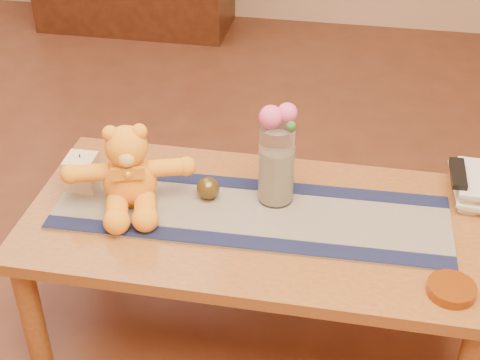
% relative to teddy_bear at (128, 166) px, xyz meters
% --- Properties ---
extents(floor, '(5.50, 5.50, 0.00)m').
position_rel_teddy_bear_xyz_m(floor, '(0.39, -0.00, -0.59)').
color(floor, '#4E2616').
rests_on(floor, ground).
extents(coffee_table_top, '(1.40, 0.70, 0.04)m').
position_rel_teddy_bear_xyz_m(coffee_table_top, '(0.39, -0.00, -0.16)').
color(coffee_table_top, brown).
rests_on(coffee_table_top, floor).
extents(table_leg_fl, '(0.07, 0.07, 0.41)m').
position_rel_teddy_bear_xyz_m(table_leg_fl, '(-0.25, -0.29, -0.38)').
color(table_leg_fl, brown).
rests_on(table_leg_fl, floor).
extents(table_leg_bl, '(0.07, 0.07, 0.41)m').
position_rel_teddy_bear_xyz_m(table_leg_bl, '(-0.25, 0.29, -0.38)').
color(table_leg_bl, brown).
rests_on(table_leg_bl, floor).
extents(table_leg_br, '(0.07, 0.07, 0.41)m').
position_rel_teddy_bear_xyz_m(table_leg_br, '(1.03, 0.29, -0.38)').
color(table_leg_br, brown).
rests_on(table_leg_br, floor).
extents(persian_runner, '(1.21, 0.38, 0.01)m').
position_rel_teddy_bear_xyz_m(persian_runner, '(0.37, 0.01, -0.13)').
color(persian_runner, '#211A48').
rests_on(persian_runner, coffee_table_top).
extents(runner_border_near, '(1.20, 0.09, 0.00)m').
position_rel_teddy_bear_xyz_m(runner_border_near, '(0.38, -0.14, -0.13)').
color(runner_border_near, '#131839').
rests_on(runner_border_near, persian_runner).
extents(runner_border_far, '(1.20, 0.09, 0.00)m').
position_rel_teddy_bear_xyz_m(runner_border_far, '(0.37, 0.15, -0.13)').
color(runner_border_far, '#131839').
rests_on(runner_border_far, persian_runner).
extents(teddy_bear, '(0.45, 0.41, 0.25)m').
position_rel_teddy_bear_xyz_m(teddy_bear, '(0.00, 0.00, 0.00)').
color(teddy_bear, orange).
rests_on(teddy_bear, persian_runner).
extents(pillar_candle, '(0.09, 0.09, 0.11)m').
position_rel_teddy_bear_xyz_m(pillar_candle, '(-0.17, 0.04, -0.07)').
color(pillar_candle, beige).
rests_on(pillar_candle, persian_runner).
extents(candle_wick, '(0.00, 0.00, 0.01)m').
position_rel_teddy_bear_xyz_m(candle_wick, '(-0.17, 0.04, -0.01)').
color(candle_wick, black).
rests_on(candle_wick, pillar_candle).
extents(glass_vase, '(0.11, 0.11, 0.26)m').
position_rel_teddy_bear_xyz_m(glass_vase, '(0.44, 0.09, 0.00)').
color(glass_vase, silver).
rests_on(glass_vase, persian_runner).
extents(potpourri_fill, '(0.09, 0.09, 0.18)m').
position_rel_teddy_bear_xyz_m(potpourri_fill, '(0.44, 0.09, -0.04)').
color(potpourri_fill, beige).
rests_on(potpourri_fill, glass_vase).
extents(rose_left, '(0.07, 0.07, 0.07)m').
position_rel_teddy_bear_xyz_m(rose_left, '(0.42, 0.08, 0.17)').
color(rose_left, '#E5508E').
rests_on(rose_left, glass_vase).
extents(rose_right, '(0.06, 0.06, 0.06)m').
position_rel_teddy_bear_xyz_m(rose_right, '(0.46, 0.10, 0.18)').
color(rose_right, '#E5508E').
rests_on(rose_right, glass_vase).
extents(blue_flower_back, '(0.04, 0.04, 0.04)m').
position_rel_teddy_bear_xyz_m(blue_flower_back, '(0.45, 0.13, 0.16)').
color(blue_flower_back, '#4F53AC').
rests_on(blue_flower_back, glass_vase).
extents(blue_flower_side, '(0.04, 0.04, 0.04)m').
position_rel_teddy_bear_xyz_m(blue_flower_side, '(0.41, 0.11, 0.15)').
color(blue_flower_side, '#4F53AC').
rests_on(blue_flower_side, glass_vase).
extents(leaf_sprig, '(0.03, 0.03, 0.03)m').
position_rel_teddy_bear_xyz_m(leaf_sprig, '(0.48, 0.07, 0.15)').
color(leaf_sprig, '#33662D').
rests_on(leaf_sprig, glass_vase).
extents(bronze_ball, '(0.09, 0.09, 0.07)m').
position_rel_teddy_bear_xyz_m(bronze_ball, '(0.23, 0.06, -0.09)').
color(bronze_ball, brown).
rests_on(bronze_ball, persian_runner).
extents(book_bottom, '(0.18, 0.23, 0.02)m').
position_rel_teddy_bear_xyz_m(book_bottom, '(0.99, 0.23, -0.12)').
color(book_bottom, beige).
rests_on(book_bottom, coffee_table_top).
extents(book_lower, '(0.18, 0.24, 0.02)m').
position_rel_teddy_bear_xyz_m(book_lower, '(0.99, 0.23, -0.11)').
color(book_lower, beige).
rests_on(book_lower, book_bottom).
extents(book_upper, '(0.19, 0.24, 0.02)m').
position_rel_teddy_bear_xyz_m(book_upper, '(0.98, 0.24, -0.09)').
color(book_upper, beige).
rests_on(book_upper, book_lower).
extents(book_top, '(0.17, 0.23, 0.02)m').
position_rel_teddy_bear_xyz_m(book_top, '(0.99, 0.23, -0.07)').
color(book_top, beige).
rests_on(book_top, book_upper).
extents(tv_remote, '(0.05, 0.16, 0.02)m').
position_rel_teddy_bear_xyz_m(tv_remote, '(0.99, 0.22, -0.05)').
color(tv_remote, black).
rests_on(tv_remote, book_top).
extents(amber_dish, '(0.14, 0.14, 0.03)m').
position_rel_teddy_bear_xyz_m(amber_dish, '(0.95, -0.23, -0.12)').
color(amber_dish, '#BF5914').
rests_on(amber_dish, coffee_table_top).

